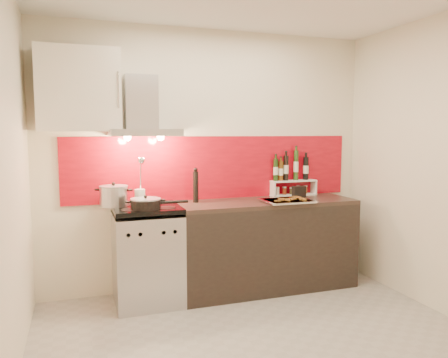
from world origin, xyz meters
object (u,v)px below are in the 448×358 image
object	(u,v)px
counter	(266,244)
saute_pan	(146,204)
range_stove	(147,256)
stock_pot	(114,196)
baking_tray	(287,200)
pepper_mill	(196,186)

from	to	relation	value
counter	saute_pan	size ratio (longest dim) A/B	3.49
range_stove	stock_pot	xyz separation A→B (m)	(-0.28, 0.10, 0.56)
counter	stock_pot	bearing A→B (deg)	176.31
stock_pot	counter	bearing A→B (deg)	-3.69
stock_pot	saute_pan	distance (m)	0.36
counter	baking_tray	size ratio (longest dim) A/B	3.70
range_stove	saute_pan	xyz separation A→B (m)	(-0.02, -0.14, 0.52)
counter	pepper_mill	bearing A→B (deg)	170.43
range_stove	stock_pot	size ratio (longest dim) A/B	3.52
stock_pot	pepper_mill	bearing A→B (deg)	1.67
range_stove	counter	distance (m)	1.20
saute_pan	counter	bearing A→B (deg)	6.99
range_stove	pepper_mill	xyz separation A→B (m)	(0.50, 0.12, 0.62)
saute_pan	baking_tray	world-z (taller)	saute_pan
saute_pan	pepper_mill	size ratio (longest dim) A/B	1.51
baking_tray	range_stove	bearing A→B (deg)	173.71
range_stove	counter	xyz separation A→B (m)	(1.20, 0.00, 0.01)
range_stove	baking_tray	bearing A→B (deg)	-6.29
counter	saute_pan	distance (m)	1.33
range_stove	pepper_mill	size ratio (longest dim) A/B	2.67
saute_pan	pepper_mill	xyz separation A→B (m)	(0.52, 0.27, 0.11)
stock_pot	baking_tray	xyz separation A→B (m)	(1.63, -0.25, -0.09)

